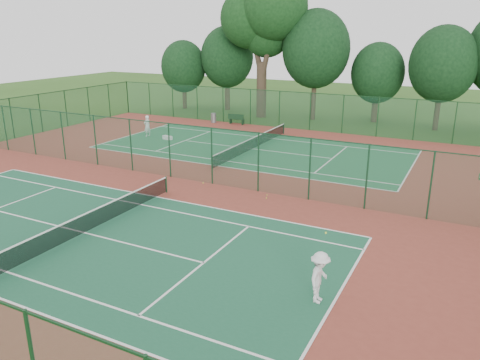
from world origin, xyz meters
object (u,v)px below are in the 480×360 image
object	(u,v)px
trash_bin	(214,118)
big_tree	(264,17)
player_near	(320,277)
kit_bag	(167,138)
player_far	(147,126)
bench	(236,119)

from	to	relation	value
trash_bin	big_tree	xyz separation A→B (m)	(3.00, 5.38, 9.69)
player_near	kit_bag	bearing A→B (deg)	47.46
kit_bag	big_tree	distance (m)	17.31
player_near	trash_bin	xyz separation A→B (m)	(-19.72, 26.76, -0.46)
player_far	trash_bin	xyz separation A→B (m)	(1.96, 8.19, -0.45)
bench	kit_bag	xyz separation A→B (m)	(-2.08, -8.79, -0.37)
player_near	bench	distance (m)	32.08
kit_bag	trash_bin	bearing A→B (deg)	102.65
trash_bin	kit_bag	size ratio (longest dim) A/B	1.08
trash_bin	bench	world-z (taller)	bench
trash_bin	kit_bag	bearing A→B (deg)	-87.44
big_tree	player_far	bearing A→B (deg)	-110.08
kit_bag	big_tree	world-z (taller)	big_tree
player_near	trash_bin	world-z (taller)	player_near
player_far	trash_bin	size ratio (longest dim) A/B	1.92
trash_bin	bench	distance (m)	2.48
kit_bag	big_tree	xyz separation A→B (m)	(2.62, 13.89, 10.00)
player_near	trash_bin	bearing A→B (deg)	37.19
player_near	bench	xyz separation A→B (m)	(-17.26, 27.04, -0.40)
big_tree	kit_bag	bearing A→B (deg)	-100.70
trash_bin	player_far	bearing A→B (deg)	-103.44
trash_bin	big_tree	bearing A→B (deg)	60.83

